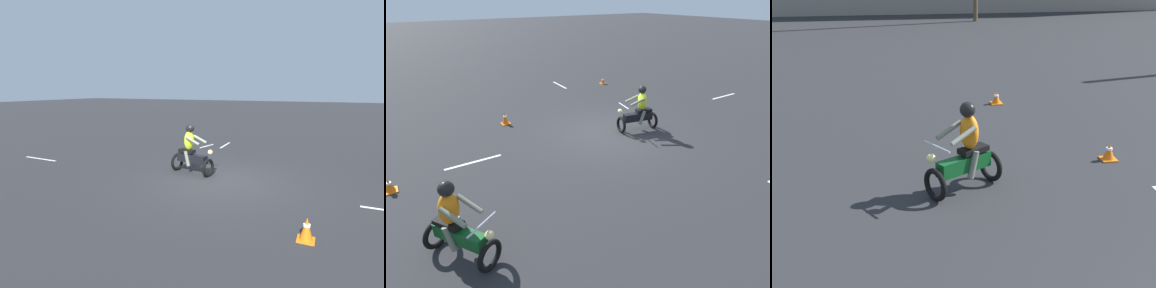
% 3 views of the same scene
% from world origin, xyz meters
% --- Properties ---
extents(ground_plane, '(120.00, 120.00, 0.00)m').
position_xyz_m(ground_plane, '(0.00, 0.00, 0.00)').
color(ground_plane, '#28282B').
extents(motorcycle_rider_foreground, '(0.93, 1.56, 1.66)m').
position_xyz_m(motorcycle_rider_foreground, '(-0.37, -1.16, 0.73)').
color(motorcycle_rider_foreground, black).
rests_on(motorcycle_rider_foreground, ground).
extents(motorcycle_rider_background, '(1.50, 1.25, 1.66)m').
position_xyz_m(motorcycle_rider_background, '(-2.97, 5.76, 0.73)').
color(motorcycle_rider_background, black).
rests_on(motorcycle_rider_background, ground).
extents(traffic_cone_near_left, '(0.32, 0.32, 0.36)m').
position_xyz_m(traffic_cone_near_left, '(0.16, 6.75, 0.17)').
color(traffic_cone_near_left, orange).
rests_on(traffic_cone_near_left, ground).
extents(traffic_cone_near_right, '(0.32, 0.32, 0.45)m').
position_xyz_m(traffic_cone_near_right, '(2.81, 2.70, 0.22)').
color(traffic_cone_near_right, orange).
rests_on(traffic_cone_near_right, ground).
extents(traffic_cone_mid_left, '(0.32, 0.32, 0.33)m').
position_xyz_m(traffic_cone_mid_left, '(5.43, -3.99, 0.16)').
color(traffic_cone_mid_left, orange).
rests_on(traffic_cone_mid_left, ground).
extents(lane_stripe_e, '(1.57, 0.19, 0.01)m').
position_xyz_m(lane_stripe_e, '(6.50, -1.83, 0.00)').
color(lane_stripe_e, silver).
rests_on(lane_stripe_e, ground).
extents(lane_stripe_n, '(0.12, 1.66, 0.01)m').
position_xyz_m(lane_stripe_n, '(0.51, 4.58, 0.00)').
color(lane_stripe_n, silver).
rests_on(lane_stripe_n, ground).
extents(lane_stripe_s, '(0.13, 1.73, 0.01)m').
position_xyz_m(lane_stripe_s, '(0.32, -7.56, 0.00)').
color(lane_stripe_s, silver).
rests_on(lane_stripe_s, ground).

